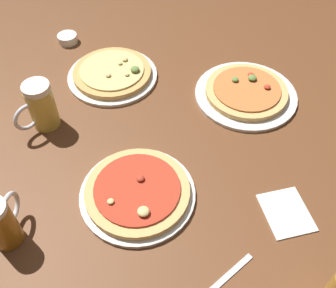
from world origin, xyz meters
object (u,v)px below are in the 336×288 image
at_px(pizza_plate_side, 246,92).
at_px(fork_spare, 219,284).
at_px(pizza_plate_near, 137,192).
at_px(napkin_folded, 286,212).
at_px(pizza_plate_far, 112,74).
at_px(beer_mug_pale, 40,106).
at_px(ramekin_sauce, 68,39).
at_px(beer_mug_amber, 2,222).

relative_size(pizza_plate_side, fork_spare, 2.05).
distance_m(pizza_plate_near, napkin_folded, 0.39).
distance_m(pizza_plate_far, napkin_folded, 0.73).
bearing_deg(pizza_plate_far, beer_mug_pale, -120.82).
xyz_separation_m(pizza_plate_far, napkin_folded, (0.57, -0.46, -0.01)).
relative_size(ramekin_sauce, napkin_folded, 0.54).
height_order(beer_mug_amber, napkin_folded, beer_mug_amber).
bearing_deg(fork_spare, ramekin_sauce, 126.55).
relative_size(beer_mug_pale, napkin_folded, 1.15).
relative_size(pizza_plate_side, ramekin_sauce, 4.56).
distance_m(beer_mug_pale, ramekin_sauce, 0.44).
bearing_deg(napkin_folded, fork_spare, -127.10).
xyz_separation_m(pizza_plate_side, beer_mug_pale, (-0.61, -0.22, 0.06)).
distance_m(beer_mug_amber, fork_spare, 0.52).
bearing_deg(pizza_plate_side, napkin_folded, -75.42).
bearing_deg(pizza_plate_side, fork_spare, -94.20).
distance_m(pizza_plate_near, pizza_plate_side, 0.52).
relative_size(pizza_plate_far, fork_spare, 1.88).
height_order(pizza_plate_far, napkin_folded, pizza_plate_far).
bearing_deg(pizza_plate_near, ramekin_sauce, 122.00).
height_order(pizza_plate_far, fork_spare, pizza_plate_far).
bearing_deg(pizza_plate_far, napkin_folded, -38.90).
bearing_deg(fork_spare, pizza_plate_side, 85.80).
distance_m(pizza_plate_far, ramekin_sauce, 0.28).
relative_size(pizza_plate_side, beer_mug_pale, 2.17).
distance_m(pizza_plate_side, ramekin_sauce, 0.71).
height_order(beer_mug_pale, ramekin_sauce, beer_mug_pale).
bearing_deg(pizza_plate_far, fork_spare, -58.55).
bearing_deg(pizza_plate_near, beer_mug_amber, -150.06).
bearing_deg(napkin_folded, pizza_plate_far, 141.10).
bearing_deg(napkin_folded, beer_mug_pale, 163.73).
xyz_separation_m(pizza_plate_far, pizza_plate_side, (0.46, -0.03, -0.00)).
bearing_deg(pizza_plate_side, beer_mug_pale, -159.89).
bearing_deg(pizza_plate_near, napkin_folded, 0.76).
distance_m(beer_mug_amber, napkin_folded, 0.70).
bearing_deg(ramekin_sauce, beer_mug_amber, -81.68).
relative_size(pizza_plate_near, pizza_plate_side, 0.91).
bearing_deg(pizza_plate_side, pizza_plate_near, -122.15).
bearing_deg(pizza_plate_far, ramekin_sauce, 140.87).
distance_m(ramekin_sauce, napkin_folded, 1.02).
xyz_separation_m(pizza_plate_near, napkin_folded, (0.39, 0.01, -0.01)).
bearing_deg(pizza_plate_side, pizza_plate_far, 176.50).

